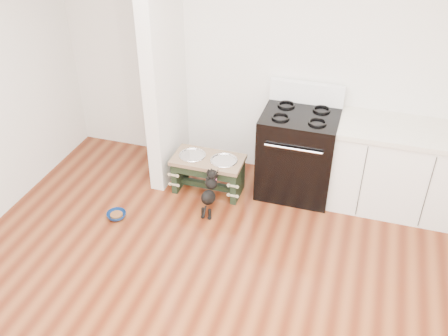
# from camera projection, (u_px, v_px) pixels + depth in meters

# --- Properties ---
(room_shell) EXTENTS (5.00, 5.00, 5.00)m
(room_shell) POSITION_uv_depth(u_px,v_px,m) (204.00, 165.00, 2.90)
(room_shell) COLOR silver
(room_shell) RESTS_ON ground
(partition_wall) EXTENTS (0.15, 0.80, 2.70)m
(partition_wall) POSITION_uv_depth(u_px,v_px,m) (164.00, 59.00, 5.01)
(partition_wall) COLOR silver
(partition_wall) RESTS_ON ground
(oven_range) EXTENTS (0.76, 0.69, 1.14)m
(oven_range) POSITION_uv_depth(u_px,v_px,m) (298.00, 152.00, 5.19)
(oven_range) COLOR black
(oven_range) RESTS_ON ground
(cabinet_run) EXTENTS (1.24, 0.64, 0.91)m
(cabinet_run) POSITION_uv_depth(u_px,v_px,m) (395.00, 169.00, 4.98)
(cabinet_run) COLOR white
(cabinet_run) RESTS_ON ground
(dog_feeder) EXTENTS (0.75, 0.40, 0.43)m
(dog_feeder) POSITION_uv_depth(u_px,v_px,m) (208.00, 168.00, 5.28)
(dog_feeder) COLOR black
(dog_feeder) RESTS_ON ground
(puppy) EXTENTS (0.13, 0.38, 0.46)m
(puppy) POSITION_uv_depth(u_px,v_px,m) (210.00, 192.00, 4.99)
(puppy) COLOR black
(puppy) RESTS_ON ground
(floor_bowl) EXTENTS (0.24, 0.24, 0.06)m
(floor_bowl) POSITION_uv_depth(u_px,v_px,m) (116.00, 215.00, 5.03)
(floor_bowl) COLOR navy
(floor_bowl) RESTS_ON ground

